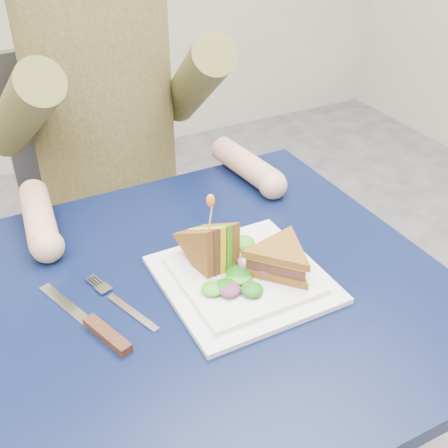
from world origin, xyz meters
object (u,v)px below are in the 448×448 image
chair (105,194)px  diner (101,74)px  knife (99,329)px  table (218,319)px  sandwich_flat (280,259)px  sandwich_upright (211,248)px  plate (243,277)px  fork (122,304)px

chair → diner: (-0.00, -0.11, 0.37)m
chair → knife: chair is taller
table → sandwich_flat: size_ratio=4.05×
sandwich_flat → sandwich_upright: bearing=142.6°
plate → sandwich_upright: (-0.04, 0.04, 0.05)m
chair → fork: chair is taller
table → diner: size_ratio=1.01×
diner → plate: size_ratio=2.87×
chair → sandwich_upright: (0.01, -0.66, 0.24)m
table → diner: bearing=90.0°
knife → diner: bearing=70.7°
sandwich_upright → knife: bearing=-167.4°
sandwich_flat → knife: 0.31m
fork → chair: bearing=76.6°
table → fork: (-0.16, 0.02, 0.08)m
diner → plate: 0.62m
table → chair: (0.00, 0.69, -0.11)m
sandwich_upright → fork: 0.17m
table → plate: size_ratio=2.88×
plate → knife: 0.25m
sandwich_flat → sandwich_upright: (-0.09, 0.07, 0.01)m
chair → plate: bearing=-86.6°
table → diner: diner is taller
chair → sandwich_upright: 0.70m
plate → fork: 0.20m
diner → fork: 0.60m
table → chair: chair is taller
table → diner: (-0.00, 0.58, 0.26)m
table → sandwich_upright: sandwich_upright is taller
sandwich_upright → fork: (-0.16, -0.01, -0.05)m
knife → chair: bearing=73.6°
diner → sandwich_upright: diner is taller
diner → sandwich_flat: size_ratio=4.02×
fork → plate: bearing=-10.9°
plate → sandwich_upright: bearing=129.1°
diner → table: bearing=-90.0°
fork → knife: knife is taller
diner → sandwich_flat: bearing=-81.1°
diner → fork: bearing=-106.0°
table → fork: 0.18m
knife → table: bearing=4.5°
sandwich_flat → knife: (-0.30, 0.02, -0.04)m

